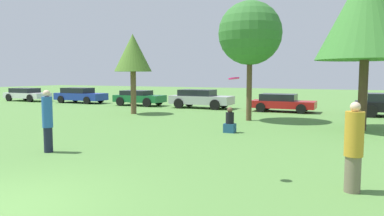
{
  "coord_description": "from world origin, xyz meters",
  "views": [
    {
      "loc": [
        5.81,
        -4.15,
        2.38
      ],
      "look_at": [
        1.35,
        5.11,
        1.44
      ],
      "focal_mm": 33.65,
      "sensor_mm": 36.0,
      "label": 1
    }
  ],
  "objects_px": {
    "tree_0": "(133,54)",
    "tree_2": "(366,12)",
    "person_thrower": "(48,121)",
    "person_catcher": "(354,147)",
    "parked_car_green": "(139,97)",
    "bystander_sitting": "(230,122)",
    "parked_car_red": "(282,102)",
    "parked_car_white": "(27,94)",
    "parked_car_blue": "(80,95)",
    "frisbee": "(234,78)",
    "parked_car_silver": "(200,98)",
    "tree_1": "(250,33)"
  },
  "relations": [
    {
      "from": "tree_0",
      "to": "tree_1",
      "type": "distance_m",
      "value": 7.41
    },
    {
      "from": "tree_1",
      "to": "frisbee",
      "type": "bearing_deg",
      "value": -75.1
    },
    {
      "from": "parked_car_blue",
      "to": "parked_car_green",
      "type": "bearing_deg",
      "value": -1.82
    },
    {
      "from": "tree_2",
      "to": "parked_car_white",
      "type": "height_order",
      "value": "tree_2"
    },
    {
      "from": "person_thrower",
      "to": "parked_car_green",
      "type": "relative_size",
      "value": 0.49
    },
    {
      "from": "person_catcher",
      "to": "tree_0",
      "type": "relative_size",
      "value": 0.38
    },
    {
      "from": "parked_car_red",
      "to": "parked_car_green",
      "type": "bearing_deg",
      "value": 179.45
    },
    {
      "from": "bystander_sitting",
      "to": "tree_2",
      "type": "relative_size",
      "value": 0.15
    },
    {
      "from": "tree_0",
      "to": "tree_1",
      "type": "xyz_separation_m",
      "value": [
        7.36,
        -0.1,
        0.84
      ]
    },
    {
      "from": "frisbee",
      "to": "parked_car_green",
      "type": "bearing_deg",
      "value": 130.04
    },
    {
      "from": "person_catcher",
      "to": "tree_0",
      "type": "bearing_deg",
      "value": -38.96
    },
    {
      "from": "tree_0",
      "to": "parked_car_silver",
      "type": "relative_size",
      "value": 1.08
    },
    {
      "from": "frisbee",
      "to": "tree_2",
      "type": "xyz_separation_m",
      "value": [
        2.57,
        9.44,
        2.74
      ]
    },
    {
      "from": "parked_car_blue",
      "to": "parked_car_green",
      "type": "xyz_separation_m",
      "value": [
        6.1,
        -0.1,
        -0.03
      ]
    },
    {
      "from": "person_thrower",
      "to": "tree_0",
      "type": "distance_m",
      "value": 11.45
    },
    {
      "from": "person_thrower",
      "to": "bystander_sitting",
      "type": "xyz_separation_m",
      "value": [
        3.76,
        6.05,
        -0.55
      ]
    },
    {
      "from": "tree_2",
      "to": "parked_car_red",
      "type": "height_order",
      "value": "tree_2"
    },
    {
      "from": "parked_car_silver",
      "to": "frisbee",
      "type": "bearing_deg",
      "value": -64.12
    },
    {
      "from": "tree_0",
      "to": "parked_car_green",
      "type": "distance_m",
      "value": 6.72
    },
    {
      "from": "tree_2",
      "to": "parked_car_white",
      "type": "xyz_separation_m",
      "value": [
        -27.96,
        6.03,
        -4.41
      ]
    },
    {
      "from": "person_thrower",
      "to": "parked_car_green",
      "type": "bearing_deg",
      "value": 115.35
    },
    {
      "from": "frisbee",
      "to": "person_thrower",
      "type": "bearing_deg",
      "value": 177.4
    },
    {
      "from": "person_thrower",
      "to": "parked_car_green",
      "type": "xyz_separation_m",
      "value": [
        -7.16,
        15.51,
        -0.34
      ]
    },
    {
      "from": "frisbee",
      "to": "tree_0",
      "type": "relative_size",
      "value": 0.05
    },
    {
      "from": "parked_car_silver",
      "to": "tree_0",
      "type": "bearing_deg",
      "value": -112.97
    },
    {
      "from": "person_catcher",
      "to": "parked_car_blue",
      "type": "height_order",
      "value": "person_catcher"
    },
    {
      "from": "tree_0",
      "to": "parked_car_green",
      "type": "bearing_deg",
      "value": 121.05
    },
    {
      "from": "bystander_sitting",
      "to": "parked_car_green",
      "type": "relative_size",
      "value": 0.27
    },
    {
      "from": "tree_1",
      "to": "parked_car_silver",
      "type": "relative_size",
      "value": 1.37
    },
    {
      "from": "person_catcher",
      "to": "bystander_sitting",
      "type": "height_order",
      "value": "person_catcher"
    },
    {
      "from": "bystander_sitting",
      "to": "tree_1",
      "type": "xyz_separation_m",
      "value": [
        -0.46,
        4.22,
        4.08
      ]
    },
    {
      "from": "parked_car_white",
      "to": "parked_car_blue",
      "type": "bearing_deg",
      "value": 2.94
    },
    {
      "from": "tree_2",
      "to": "tree_0",
      "type": "bearing_deg",
      "value": 174.6
    },
    {
      "from": "person_catcher",
      "to": "parked_car_green",
      "type": "relative_size",
      "value": 0.47
    },
    {
      "from": "bystander_sitting",
      "to": "parked_car_red",
      "type": "xyz_separation_m",
      "value": [
        0.15,
        9.53,
        0.18
      ]
    },
    {
      "from": "person_thrower",
      "to": "person_catcher",
      "type": "xyz_separation_m",
      "value": [
        8.6,
        -0.09,
        -0.06
      ]
    },
    {
      "from": "person_catcher",
      "to": "parked_car_blue",
      "type": "xyz_separation_m",
      "value": [
        -21.86,
        15.69,
        -0.25
      ]
    },
    {
      "from": "tree_1",
      "to": "parked_car_blue",
      "type": "bearing_deg",
      "value": 162.14
    },
    {
      "from": "tree_0",
      "to": "tree_2",
      "type": "relative_size",
      "value": 0.69
    },
    {
      "from": "parked_car_white",
      "to": "bystander_sitting",
      "type": "bearing_deg",
      "value": -22.58
    },
    {
      "from": "frisbee",
      "to": "parked_car_silver",
      "type": "relative_size",
      "value": 0.06
    },
    {
      "from": "parked_car_white",
      "to": "parked_car_blue",
      "type": "distance_m",
      "value": 6.03
    },
    {
      "from": "tree_2",
      "to": "parked_car_white",
      "type": "bearing_deg",
      "value": 167.82
    },
    {
      "from": "bystander_sitting",
      "to": "tree_2",
      "type": "distance_m",
      "value": 7.43
    },
    {
      "from": "tree_1",
      "to": "parked_car_silver",
      "type": "distance_m",
      "value": 8.4
    },
    {
      "from": "frisbee",
      "to": "parked_car_silver",
      "type": "bearing_deg",
      "value": 116.8
    },
    {
      "from": "parked_car_green",
      "to": "parked_car_silver",
      "type": "bearing_deg",
      "value": 0.4
    },
    {
      "from": "person_thrower",
      "to": "person_catcher",
      "type": "bearing_deg",
      "value": -0.0
    },
    {
      "from": "parked_car_green",
      "to": "parked_car_red",
      "type": "height_order",
      "value": "parked_car_green"
    },
    {
      "from": "frisbee",
      "to": "tree_2",
      "type": "bearing_deg",
      "value": 74.75
    }
  ]
}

